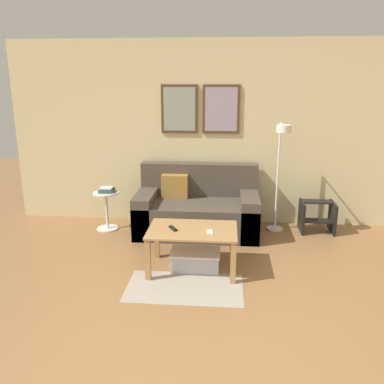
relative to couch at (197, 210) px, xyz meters
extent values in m
cube|color=beige|center=(0.12, 0.46, 0.97)|extent=(5.60, 0.06, 2.55)
cube|color=#513823|center=(-0.28, 0.42, 1.32)|extent=(0.51, 0.02, 0.66)
cube|color=#939E8E|center=(-0.28, 0.41, 1.32)|extent=(0.44, 0.01, 0.59)
cube|color=#513823|center=(0.29, 0.42, 1.32)|extent=(0.51, 0.02, 0.66)
cube|color=#A393A8|center=(0.29, 0.41, 1.32)|extent=(0.44, 0.01, 0.59)
cube|color=#A39989|center=(-0.01, -1.60, -0.30)|extent=(1.17, 0.66, 0.01)
cube|color=#4C4238|center=(0.01, -0.05, -0.08)|extent=(1.63, 0.89, 0.43)
cube|color=#4C4238|center=(0.01, 0.29, 0.36)|extent=(1.63, 0.20, 0.45)
cube|color=#4C4238|center=(-0.69, -0.05, -0.02)|extent=(0.24, 0.89, 0.55)
cube|color=#4C4238|center=(0.70, -0.05, -0.02)|extent=(0.24, 0.89, 0.55)
cube|color=#A87A33|center=(-0.32, 0.12, 0.29)|extent=(0.36, 0.14, 0.32)
cube|color=#AD7F4C|center=(0.04, -1.18, 0.16)|extent=(0.95, 0.63, 0.02)
cube|color=#AD7F4C|center=(-0.40, -1.46, -0.08)|extent=(0.06, 0.06, 0.45)
cube|color=#AD7F4C|center=(0.47, -1.46, -0.08)|extent=(0.06, 0.06, 0.45)
cube|color=#AD7F4C|center=(-0.40, -0.90, -0.08)|extent=(0.06, 0.06, 0.45)
cube|color=#AD7F4C|center=(0.47, -0.90, -0.08)|extent=(0.06, 0.06, 0.45)
cube|color=#B2B2B7|center=(0.07, -1.14, -0.21)|extent=(0.52, 0.35, 0.19)
cube|color=silver|center=(0.07, -1.14, -0.10)|extent=(0.54, 0.38, 0.02)
cylinder|color=white|center=(1.07, 0.15, -0.29)|extent=(0.23, 0.23, 0.02)
cylinder|color=white|center=(1.07, 0.15, 0.44)|extent=(0.03, 0.03, 1.45)
cylinder|color=white|center=(1.07, -0.02, 1.17)|extent=(0.02, 0.33, 0.02)
cylinder|color=white|center=(1.07, -0.18, 1.14)|extent=(0.18, 0.18, 0.09)
cylinder|color=white|center=(-1.25, -0.04, -0.29)|extent=(0.30, 0.30, 0.01)
cylinder|color=white|center=(-1.25, -0.04, -0.04)|extent=(0.04, 0.04, 0.50)
cylinder|color=white|center=(-1.25, -0.04, 0.22)|extent=(0.35, 0.35, 0.02)
cube|color=#8C4C93|center=(-1.23, -0.03, 0.23)|extent=(0.22, 0.14, 0.01)
cube|color=#387F4C|center=(-1.24, -0.02, 0.25)|extent=(0.21, 0.18, 0.03)
cube|color=#335199|center=(-1.23, -0.03, 0.27)|extent=(0.17, 0.17, 0.01)
cube|color=silver|center=(-1.24, -0.02, 0.29)|extent=(0.17, 0.16, 0.01)
cube|color=black|center=(-0.17, -1.20, 0.18)|extent=(0.11, 0.15, 0.02)
cube|color=silver|center=(0.23, -1.25, 0.17)|extent=(0.08, 0.15, 0.01)
cube|color=black|center=(1.42, 0.12, -0.09)|extent=(0.03, 0.38, 0.42)
cube|color=black|center=(1.84, 0.12, -0.09)|extent=(0.03, 0.38, 0.42)
cube|color=black|center=(1.63, 0.06, -0.13)|extent=(0.38, 0.17, 0.02)
cube|color=black|center=(1.63, 0.19, 0.10)|extent=(0.38, 0.17, 0.02)
camera|label=1|loc=(0.39, -5.24, 1.72)|focal=38.00mm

